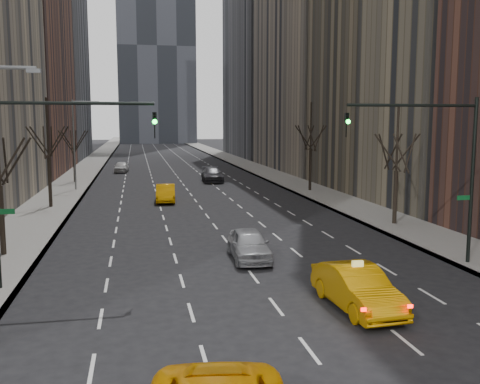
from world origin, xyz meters
TOP-DOWN VIEW (x-y plane):
  - sidewalk_left at (-12.25, 70.00)m, footprint 4.50×320.00m
  - sidewalk_right at (12.25, 70.00)m, footprint 4.50×320.00m
  - bld_left_far at (-21.50, 66.00)m, footprint 14.00×28.00m
  - bld_right_deep at (21.50, 95.00)m, footprint 14.00×30.00m
  - tree_lw_b at (-12.00, 18.00)m, footprint 3.36×3.50m
  - tree_lw_c at (-12.00, 34.00)m, footprint 3.36×3.50m
  - tree_lw_d at (-12.00, 52.00)m, footprint 3.36×3.50m
  - tree_rw_b at (12.00, 22.00)m, footprint 3.36×3.50m
  - tree_rw_c at (12.00, 40.00)m, footprint 3.36×3.50m
  - traffic_mast_left at (-9.11, 12.00)m, footprint 6.69×0.39m
  - traffic_mast_right at (9.11, 12.00)m, footprint 6.69×0.39m
  - streetlight_far at (-10.84, 45.00)m, footprint 2.83×0.22m
  - taxi_sedan at (2.92, 7.21)m, footprint 2.05×5.07m
  - silver_sedan_ahead at (0.44, 15.10)m, footprint 2.01×4.65m
  - far_taxi at (-2.65, 35.73)m, footprint 1.87×4.72m
  - far_suv_grey at (3.57, 50.41)m, footprint 2.57×5.78m
  - far_car_white at (-7.14, 64.21)m, footprint 2.10×4.56m

SIDE VIEW (x-z plane):
  - sidewalk_left at x=-12.25m, z-range 0.00..0.15m
  - sidewalk_right at x=12.25m, z-range 0.00..0.15m
  - far_car_white at x=-7.14m, z-range 0.00..1.51m
  - far_taxi at x=-2.65m, z-range 0.00..1.53m
  - silver_sedan_ahead at x=0.44m, z-range 0.00..1.56m
  - taxi_sedan at x=2.92m, z-range 0.00..1.64m
  - far_suv_grey at x=3.57m, z-range 0.00..1.65m
  - tree_lw_d at x=-12.00m, z-range -0.12..7.24m
  - tree_lw_b at x=-12.00m, z-range -0.19..7.63m
  - tree_rw_b at x=12.00m, z-range -0.19..7.63m
  - tree_lw_c at x=-12.00m, z-range -0.33..8.41m
  - tree_rw_c at x=12.00m, z-range -0.33..8.41m
  - traffic_mast_left at x=-9.11m, z-range 1.49..9.49m
  - traffic_mast_right at x=9.11m, z-range 1.49..9.49m
  - streetlight_far at x=-10.84m, z-range 1.12..10.12m
  - bld_left_far at x=-21.50m, z-range 0.00..44.00m
  - bld_right_deep at x=21.50m, z-range 0.00..58.00m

